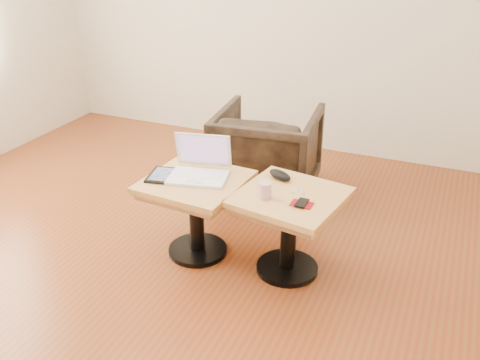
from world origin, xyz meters
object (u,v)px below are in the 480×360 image
at_px(side_table_right, 289,214).
at_px(laptop, 200,168).
at_px(armchair, 267,152).
at_px(striped_cup, 265,190).
at_px(side_table_left, 196,198).

distance_m(side_table_right, laptop, 0.59).
relative_size(side_table_right, laptop, 1.65).
bearing_deg(armchair, striped_cup, 103.58).
relative_size(laptop, armchair, 0.53).
relative_size(side_table_right, armchair, 0.88).
xyz_separation_m(laptop, armchair, (0.10, 0.87, -0.22)).
bearing_deg(laptop, side_table_left, -107.62).
xyz_separation_m(side_table_left, armchair, (0.11, 0.92, -0.05)).
relative_size(side_table_left, armchair, 0.81).
height_order(laptop, armchair, laptop).
height_order(laptop, striped_cup, laptop).
bearing_deg(side_table_right, laptop, -172.31).
bearing_deg(side_table_right, side_table_left, -166.78).
bearing_deg(side_table_left, striped_cup, -2.71).
xyz_separation_m(striped_cup, armchair, (-0.35, 0.98, -0.22)).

